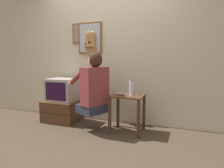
{
  "coord_description": "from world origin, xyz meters",
  "views": [
    {
      "loc": [
        1.32,
        -2.29,
        1.15
      ],
      "look_at": [
        0.23,
        0.61,
        0.76
      ],
      "focal_mm": 32.0,
      "sensor_mm": 36.0,
      "label": 1
    }
  ],
  "objects_px": {
    "cell_phone_spare": "(134,95)",
    "water_bottle": "(131,87)",
    "person": "(94,86)",
    "wall_mirror": "(90,38)",
    "television": "(63,90)",
    "wall_phone_antique": "(91,44)",
    "cell_phone_held": "(121,95)",
    "framed_picture": "(81,33)"
  },
  "relations": [
    {
      "from": "wall_phone_antique",
      "to": "cell_phone_held",
      "type": "xyz_separation_m",
      "value": [
        0.72,
        -0.43,
        -0.82
      ]
    },
    {
      "from": "person",
      "to": "framed_picture",
      "type": "distance_m",
      "value": 1.18
    },
    {
      "from": "cell_phone_spare",
      "to": "wall_phone_antique",
      "type": "bearing_deg",
      "value": -155.8
    },
    {
      "from": "wall_phone_antique",
      "to": "person",
      "type": "bearing_deg",
      "value": -60.6
    },
    {
      "from": "wall_mirror",
      "to": "water_bottle",
      "type": "distance_m",
      "value": 1.25
    },
    {
      "from": "cell_phone_held",
      "to": "cell_phone_spare",
      "type": "distance_m",
      "value": 0.2
    },
    {
      "from": "wall_phone_antique",
      "to": "water_bottle",
      "type": "relative_size",
      "value": 3.32
    },
    {
      "from": "cell_phone_spare",
      "to": "cell_phone_held",
      "type": "bearing_deg",
      "value": -111.87
    },
    {
      "from": "wall_phone_antique",
      "to": "water_bottle",
      "type": "height_order",
      "value": "wall_phone_antique"
    },
    {
      "from": "person",
      "to": "wall_mirror",
      "type": "distance_m",
      "value": 1.04
    },
    {
      "from": "person",
      "to": "water_bottle",
      "type": "relative_size",
      "value": 4.05
    },
    {
      "from": "person",
      "to": "cell_phone_held",
      "type": "distance_m",
      "value": 0.45
    },
    {
      "from": "person",
      "to": "cell_phone_spare",
      "type": "distance_m",
      "value": 0.65
    },
    {
      "from": "framed_picture",
      "to": "wall_mirror",
      "type": "xyz_separation_m",
      "value": [
        0.19,
        -0.0,
        -0.09
      ]
    },
    {
      "from": "wall_phone_antique",
      "to": "cell_phone_held",
      "type": "relative_size",
      "value": 6.17
    },
    {
      "from": "television",
      "to": "water_bottle",
      "type": "distance_m",
      "value": 1.31
    },
    {
      "from": "wall_mirror",
      "to": "cell_phone_spare",
      "type": "relative_size",
      "value": 4.36
    },
    {
      "from": "television",
      "to": "wall_mirror",
      "type": "height_order",
      "value": "wall_mirror"
    },
    {
      "from": "television",
      "to": "wall_mirror",
      "type": "xyz_separation_m",
      "value": [
        0.43,
        0.3,
        0.94
      ]
    },
    {
      "from": "person",
      "to": "water_bottle",
      "type": "bearing_deg",
      "value": -39.61
    },
    {
      "from": "cell_phone_spare",
      "to": "water_bottle",
      "type": "xyz_separation_m",
      "value": [
        -0.07,
        0.08,
        0.1
      ]
    },
    {
      "from": "framed_picture",
      "to": "wall_mirror",
      "type": "height_order",
      "value": "wall_mirror"
    },
    {
      "from": "cell_phone_held",
      "to": "cell_phone_spare",
      "type": "bearing_deg",
      "value": 25.99
    },
    {
      "from": "water_bottle",
      "to": "wall_mirror",
      "type": "bearing_deg",
      "value": 160.18
    },
    {
      "from": "television",
      "to": "wall_mirror",
      "type": "relative_size",
      "value": 0.88
    },
    {
      "from": "cell_phone_held",
      "to": "water_bottle",
      "type": "distance_m",
      "value": 0.22
    },
    {
      "from": "wall_phone_antique",
      "to": "framed_picture",
      "type": "height_order",
      "value": "framed_picture"
    },
    {
      "from": "wall_mirror",
      "to": "framed_picture",
      "type": "bearing_deg",
      "value": 179.03
    },
    {
      "from": "person",
      "to": "cell_phone_spare",
      "type": "relative_size",
      "value": 7.34
    },
    {
      "from": "wall_phone_antique",
      "to": "wall_mirror",
      "type": "distance_m",
      "value": 0.12
    },
    {
      "from": "person",
      "to": "wall_mirror",
      "type": "height_order",
      "value": "wall_mirror"
    },
    {
      "from": "television",
      "to": "wall_phone_antique",
      "type": "relative_size",
      "value": 0.64
    },
    {
      "from": "wall_mirror",
      "to": "cell_phone_spare",
      "type": "bearing_deg",
      "value": -22.64
    },
    {
      "from": "television",
      "to": "framed_picture",
      "type": "distance_m",
      "value": 1.1
    },
    {
      "from": "cell_phone_held",
      "to": "framed_picture",
      "type": "bearing_deg",
      "value": 156.65
    },
    {
      "from": "cell_phone_spare",
      "to": "television",
      "type": "bearing_deg",
      "value": -138.24
    },
    {
      "from": "cell_phone_spare",
      "to": "water_bottle",
      "type": "relative_size",
      "value": 0.55
    },
    {
      "from": "television",
      "to": "cell_phone_held",
      "type": "bearing_deg",
      "value": -8.05
    },
    {
      "from": "cell_phone_held",
      "to": "wall_mirror",
      "type": "bearing_deg",
      "value": 151.48
    },
    {
      "from": "wall_mirror",
      "to": "water_bottle",
      "type": "relative_size",
      "value": 2.4
    },
    {
      "from": "person",
      "to": "water_bottle",
      "type": "distance_m",
      "value": 0.6
    },
    {
      "from": "cell_phone_held",
      "to": "cell_phone_spare",
      "type": "relative_size",
      "value": 0.98
    }
  ]
}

